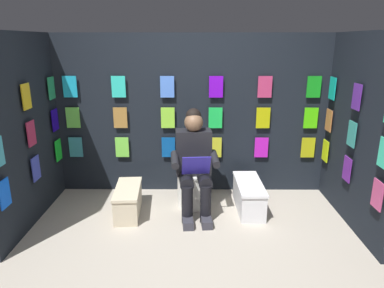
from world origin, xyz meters
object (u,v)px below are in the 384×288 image
Objects in this scene: toilet at (193,178)px; person_reading at (194,162)px; comic_longbox_far at (128,201)px; comic_longbox_near at (249,196)px.

person_reading is (-0.02, 0.23, 0.27)m from toilet.
person_reading is at bearing -179.17° from comic_longbox_far.
comic_longbox_near is 1.40m from comic_longbox_far.
person_reading is 1.59× the size of comic_longbox_near.
person_reading reaches higher than comic_longbox_far.
person_reading reaches higher than comic_longbox_near.
comic_longbox_near is at bearing 179.96° from person_reading.
toilet is at bearing -162.58° from comic_longbox_far.
comic_longbox_far is at bearing 3.58° from comic_longbox_near.
comic_longbox_far is at bearing -0.40° from person_reading.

